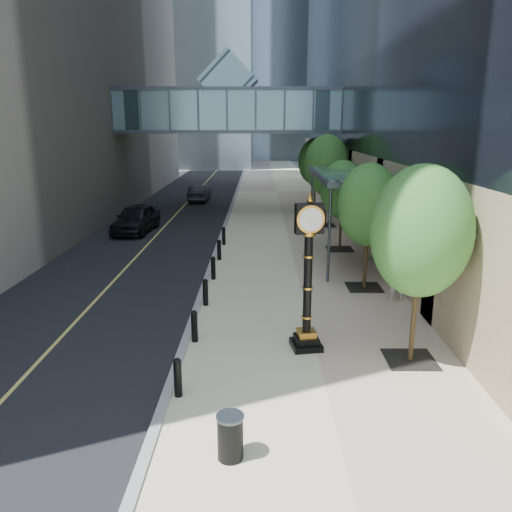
{
  "coord_description": "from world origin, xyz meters",
  "views": [
    {
      "loc": [
        -0.7,
        -10.02,
        6.56
      ],
      "look_at": [
        -0.83,
        7.06,
        2.04
      ],
      "focal_mm": 35.0,
      "sensor_mm": 36.0,
      "label": 1
    }
  ],
  "objects_px": {
    "trash_bin": "(230,438)",
    "car_near": "(136,218)",
    "pedestrian": "(397,278)",
    "car_far": "(200,193)",
    "street_clock": "(308,285)"
  },
  "relations": [
    {
      "from": "pedestrian",
      "to": "car_near",
      "type": "xyz_separation_m",
      "value": [
        -12.93,
        12.57,
        -0.07
      ]
    },
    {
      "from": "street_clock",
      "to": "pedestrian",
      "type": "relative_size",
      "value": 2.55
    },
    {
      "from": "car_near",
      "to": "car_far",
      "type": "height_order",
      "value": "car_near"
    },
    {
      "from": "pedestrian",
      "to": "car_far",
      "type": "height_order",
      "value": "pedestrian"
    },
    {
      "from": "car_near",
      "to": "car_far",
      "type": "distance_m",
      "value": 13.12
    },
    {
      "from": "car_far",
      "to": "trash_bin",
      "type": "bearing_deg",
      "value": 99.13
    },
    {
      "from": "car_far",
      "to": "car_near",
      "type": "bearing_deg",
      "value": 80.64
    },
    {
      "from": "trash_bin",
      "to": "pedestrian",
      "type": "distance_m",
      "value": 11.0
    },
    {
      "from": "pedestrian",
      "to": "trash_bin",
      "type": "bearing_deg",
      "value": 57.62
    },
    {
      "from": "car_near",
      "to": "street_clock",
      "type": "bearing_deg",
      "value": -56.86
    },
    {
      "from": "trash_bin",
      "to": "car_far",
      "type": "xyz_separation_m",
      "value": [
        -4.68,
        34.81,
        0.23
      ]
    },
    {
      "from": "pedestrian",
      "to": "car_near",
      "type": "height_order",
      "value": "pedestrian"
    },
    {
      "from": "trash_bin",
      "to": "car_far",
      "type": "bearing_deg",
      "value": 97.66
    },
    {
      "from": "trash_bin",
      "to": "car_far",
      "type": "distance_m",
      "value": 35.12
    },
    {
      "from": "trash_bin",
      "to": "car_near",
      "type": "distance_m",
      "value": 23.06
    }
  ]
}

